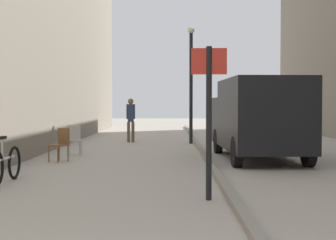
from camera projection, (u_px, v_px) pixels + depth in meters
The scene contains 9 objects.
ground_plane at pixel (152, 158), 14.73m from camera, with size 80.00×80.00×0.00m, color #A8A093.
kerb_strip at pixel (205, 156), 14.72m from camera, with size 0.16×40.00×0.12m, color gray.
pedestrian_main_foreground at pixel (131, 117), 20.83m from camera, with size 0.37×0.24×1.85m.
delivery_van at pixel (258, 117), 14.43m from camera, with size 2.26×5.27×2.33m.
street_sign_post at pixel (209, 109), 8.33m from camera, with size 0.60×0.10×2.60m.
lamp_post at pixel (191, 77), 20.12m from camera, with size 0.28×0.28×4.76m.
bicycle_leaning at pixel (6, 165), 10.14m from camera, with size 0.10×1.77×0.98m.
cafe_chair_near_window at pixel (74, 138), 15.70m from camera, with size 0.56×0.56×0.94m.
cafe_chair_by_doorway at pixel (61, 142), 13.96m from camera, with size 0.61×0.61×0.94m.
Camera 1 is at (0.56, -2.68, 1.64)m, focal length 52.81 mm.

